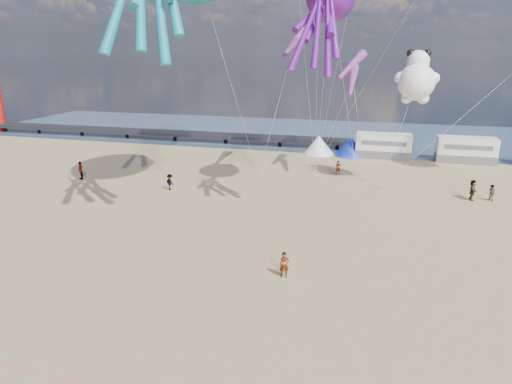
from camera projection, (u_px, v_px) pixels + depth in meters
name	position (u px, v px, depth m)	size (l,w,h in m)	color
ground	(246.00, 333.00, 21.53)	(120.00, 120.00, 0.00)	tan
water	(344.00, 135.00, 72.22)	(120.00, 120.00, 0.00)	#344964
pier	(150.00, 132.00, 68.79)	(60.00, 3.00, 0.50)	black
motorhome_0	(383.00, 146.00, 56.45)	(6.60, 2.50, 3.00)	silver
motorhome_1	(466.00, 150.00, 54.08)	(6.60, 2.50, 3.00)	silver
tent_white	(319.00, 145.00, 58.54)	(4.00, 4.00, 2.40)	white
tent_blue	(350.00, 146.00, 57.54)	(4.00, 4.00, 2.40)	#1933CC
standing_person	(284.00, 265.00, 26.61)	(0.58, 0.38, 1.58)	tan
beachgoer_1	(491.00, 193.00, 40.17)	(0.73, 0.48, 1.50)	#7F6659
beachgoer_2	(170.00, 182.00, 43.47)	(0.75, 0.59, 1.55)	#7F6659
beachgoer_3	(81.00, 170.00, 47.04)	(1.21, 0.70, 1.87)	#7F6659
beachgoer_4	(473.00, 190.00, 40.43)	(1.09, 0.46, 1.87)	#7F6659
beachgoer_5	(338.00, 168.00, 48.62)	(1.45, 0.46, 1.56)	#7F6659
sandbag_a	(259.00, 177.00, 47.76)	(0.50, 0.35, 0.22)	gray
sandbag_b	(357.00, 177.00, 47.58)	(0.50, 0.35, 0.22)	gray
sandbag_c	(380.00, 189.00, 43.61)	(0.50, 0.35, 0.22)	gray
sandbag_d	(365.00, 179.00, 46.90)	(0.50, 0.35, 0.22)	gray
sandbag_e	(315.00, 170.00, 50.49)	(0.50, 0.35, 0.22)	gray
kite_panda	(416.00, 82.00, 40.93)	(4.00, 3.77, 5.65)	white
windsock_left	(294.00, 43.00, 44.04)	(1.10, 6.90, 6.90)	red
windsock_mid	(351.00, 66.00, 45.24)	(1.00, 5.27, 5.27)	red
windsock_right	(352.00, 81.00, 43.69)	(0.90, 5.08, 5.08)	red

